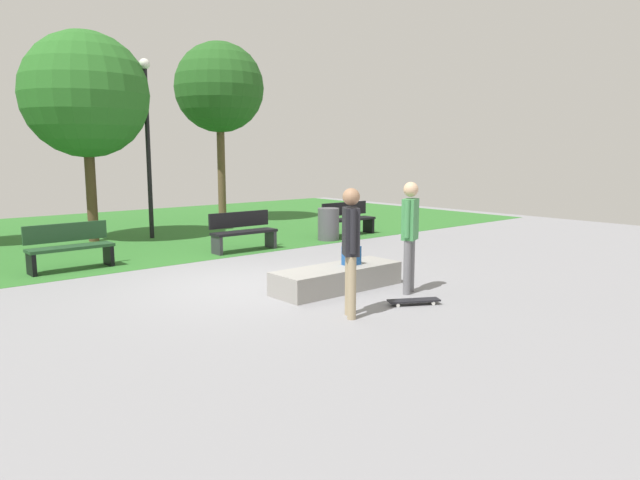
% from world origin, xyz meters
% --- Properties ---
extents(ground_plane, '(28.00, 28.00, 0.00)m').
position_xyz_m(ground_plane, '(0.00, 0.00, 0.00)').
color(ground_plane, gray).
extents(grass_lawn, '(26.60, 11.55, 0.01)m').
position_xyz_m(grass_lawn, '(0.00, 8.22, 0.00)').
color(grass_lawn, '#2D6B28').
rests_on(grass_lawn, ground_plane).
extents(concrete_ledge, '(2.34, 0.79, 0.39)m').
position_xyz_m(concrete_ledge, '(1.02, -1.29, 0.19)').
color(concrete_ledge, gray).
rests_on(concrete_ledge, ground_plane).
extents(backpack_on_ledge, '(0.28, 0.21, 0.32)m').
position_xyz_m(backpack_on_ledge, '(1.32, -1.31, 0.55)').
color(backpack_on_ledge, '#1E4C8C').
rests_on(backpack_on_ledge, concrete_ledge).
extents(skater_performing_trick, '(0.40, 0.31, 1.82)m').
position_xyz_m(skater_performing_trick, '(1.74, -2.24, 1.08)').
color(skater_performing_trick, slate).
rests_on(skater_performing_trick, ground_plane).
extents(skater_watching, '(0.34, 0.38, 1.81)m').
position_xyz_m(skater_watching, '(0.05, -2.63, 1.07)').
color(skater_watching, tan).
rests_on(skater_watching, ground_plane).
extents(skateboard_by_ledge, '(0.80, 0.57, 0.08)m').
position_xyz_m(skateboard_by_ledge, '(1.23, -2.78, 0.06)').
color(skateboard_by_ledge, black).
rests_on(skateboard_by_ledge, ground_plane).
extents(park_bench_far_right, '(1.61, 0.51, 0.91)m').
position_xyz_m(park_bench_far_right, '(5.58, 3.30, 0.48)').
color(park_bench_far_right, black).
rests_on(park_bench_far_right, ground_plane).
extents(park_bench_center_lawn, '(1.61, 0.52, 0.91)m').
position_xyz_m(park_bench_center_lawn, '(-1.88, 3.34, 0.48)').
color(park_bench_center_lawn, '#1E4223').
rests_on(park_bench_center_lawn, ground_plane).
extents(park_bench_far_left, '(1.61, 0.49, 0.91)m').
position_xyz_m(park_bench_far_left, '(1.92, 3.00, 0.48)').
color(park_bench_far_left, black).
rests_on(park_bench_far_left, ground_plane).
extents(tree_slender_maple, '(2.88, 2.88, 5.81)m').
position_xyz_m(tree_slender_maple, '(4.57, 8.34, 4.35)').
color(tree_slender_maple, brown).
rests_on(tree_slender_maple, grass_lawn).
extents(tree_tall_oak, '(3.14, 3.14, 5.29)m').
position_xyz_m(tree_tall_oak, '(-0.23, 6.78, 3.71)').
color(tree_tall_oak, '#4C3823').
rests_on(tree_tall_oak, grass_lawn).
extents(lamp_post, '(0.28, 0.28, 4.70)m').
position_xyz_m(lamp_post, '(1.16, 6.33, 2.82)').
color(lamp_post, black).
rests_on(lamp_post, ground_plane).
extents(trash_bin, '(0.56, 0.56, 0.85)m').
position_xyz_m(trash_bin, '(4.55, 2.95, 0.42)').
color(trash_bin, '#4C4C51').
rests_on(trash_bin, ground_plane).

